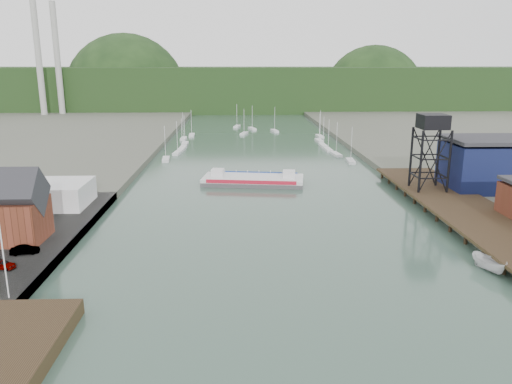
{
  "coord_description": "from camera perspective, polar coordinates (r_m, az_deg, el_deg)",
  "views": [
    {
      "loc": [
        -5.81,
        -44.91,
        28.4
      ],
      "look_at": [
        -2.32,
        49.47,
        4.0
      ],
      "focal_mm": 35.0,
      "sensor_mm": 36.0,
      "label": 1
    }
  ],
  "objects": [
    {
      "name": "marina_sailboats",
      "position": [
        185.6,
        -0.27,
        5.79
      ],
      "size": [
        57.71,
        92.65,
        0.9
      ],
      "color": "silver",
      "rests_on": "ground"
    },
    {
      "name": "white_shed",
      "position": [
        105.21,
        -23.33,
        -0.22
      ],
      "size": [
        18.0,
        12.0,
        4.5
      ],
      "primitive_type": "cube",
      "color": "silver",
      "rests_on": "west_quay"
    },
    {
      "name": "car_west_a",
      "position": [
        75.91,
        -27.09,
        -7.34
      ],
      "size": [
        4.06,
        2.53,
        1.29
      ],
      "primitive_type": "imported",
      "rotation": [
        0.0,
        0.0,
        1.29
      ],
      "color": "#999999",
      "rests_on": "west_quay"
    },
    {
      "name": "blue_shed",
      "position": [
        120.73,
        25.49,
        2.89
      ],
      "size": [
        20.5,
        14.5,
        11.3
      ],
      "color": "#0E183D",
      "rests_on": "east_land"
    },
    {
      "name": "harbor_building",
      "position": [
        86.13,
        -26.89,
        -2.14
      ],
      "size": [
        12.2,
        8.2,
        8.9
      ],
      "color": "#592919",
      "rests_on": "west_quay"
    },
    {
      "name": "motorboat",
      "position": [
        77.84,
        25.1,
        -7.45
      ],
      "size": [
        3.98,
        6.36,
        2.3
      ],
      "primitive_type": "imported",
      "rotation": [
        0.0,
        0.0,
        0.32
      ],
      "color": "silver",
      "rests_on": "ground"
    },
    {
      "name": "distant_hills",
      "position": [
        346.74,
        -1.85,
        11.5
      ],
      "size": [
        500.0,
        120.0,
        80.0
      ],
      "color": "black",
      "rests_on": "ground"
    },
    {
      "name": "chain_ferry",
      "position": [
        121.09,
        -0.33,
        1.41
      ],
      "size": [
        25.25,
        12.93,
        3.48
      ],
      "rotation": [
        0.0,
        0.0,
        -0.14
      ],
      "color": "#49494B",
      "rests_on": "ground"
    },
    {
      "name": "ground",
      "position": [
        53.45,
        4.67,
        -17.66
      ],
      "size": [
        600.0,
        600.0,
        0.0
      ],
      "primitive_type": "plane",
      "color": "#314C3C",
      "rests_on": "ground"
    },
    {
      "name": "car_west_b",
      "position": [
        79.95,
        -24.92,
        -6.02
      ],
      "size": [
        4.17,
        2.27,
        1.3
      ],
      "primitive_type": "imported",
      "rotation": [
        0.0,
        0.0,
        1.81
      ],
      "color": "#999999",
      "rests_on": "west_quay"
    },
    {
      "name": "lift_tower",
      "position": [
        111.44,
        19.54,
        7.09
      ],
      "size": [
        6.5,
        6.5,
        16.0
      ],
      "color": "black",
      "rests_on": "east_pier"
    },
    {
      "name": "smokestacks",
      "position": [
        294.95,
        -22.65,
        13.72
      ],
      "size": [
        11.2,
        8.2,
        60.0
      ],
      "color": "#ADACA8",
      "rests_on": "ground"
    },
    {
      "name": "west_stage",
      "position": [
        57.54,
        -26.64,
        -15.74
      ],
      "size": [
        10.0,
        18.0,
        1.8
      ],
      "primitive_type": "cube",
      "color": "black",
      "rests_on": "ground"
    },
    {
      "name": "flagpole",
      "position": [
        64.71,
        -26.98,
        -5.91
      ],
      "size": [
        0.16,
        0.16,
        12.0
      ],
      "primitive_type": "cylinder",
      "color": "silver",
      "rests_on": "west_quay"
    },
    {
      "name": "east_pier",
      "position": [
        103.05,
        22.52,
        -1.55
      ],
      "size": [
        14.0,
        70.0,
        2.45
      ],
      "color": "black",
      "rests_on": "ground"
    }
  ]
}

